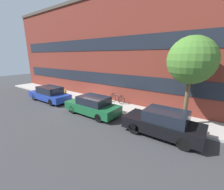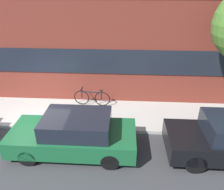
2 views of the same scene
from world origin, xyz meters
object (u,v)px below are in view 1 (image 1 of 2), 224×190
object	(u,v)px
parked_car_black	(163,123)
bicycle	(117,99)
parked_car_blue	(49,94)
parked_car_green	(93,105)
fire_hydrant	(66,93)
street_tree	(192,61)

from	to	relation	value
parked_car_black	bicycle	xyz separation A→B (m)	(-4.95, 2.92, -0.18)
parked_car_blue	parked_car_green	bearing A→B (deg)	-180.00
parked_car_green	fire_hydrant	world-z (taller)	parked_car_green
parked_car_green	parked_car_black	xyz separation A→B (m)	(5.11, 0.00, 0.04)
parked_car_green	bicycle	size ratio (longest dim) A/B	2.50
parked_car_blue	parked_car_black	distance (m)	10.64
parked_car_black	bicycle	size ratio (longest dim) A/B	2.44
fire_hydrant	bicycle	bearing A→B (deg)	13.05
parked_car_black	fire_hydrant	xyz separation A→B (m)	(-10.43, 1.65, -0.20)
bicycle	street_tree	distance (m)	6.65
fire_hydrant	street_tree	xyz separation A→B (m)	(11.11, 0.22, 3.40)
parked_car_blue	parked_car_green	size ratio (longest dim) A/B	1.09
parked_car_green	bicycle	xyz separation A→B (m)	(0.15, 2.92, -0.14)
parked_car_black	fire_hydrant	bearing A→B (deg)	-8.99
bicycle	parked_car_green	bearing A→B (deg)	91.46
parked_car_green	street_tree	distance (m)	6.89
parked_car_green	parked_car_black	size ratio (longest dim) A/B	1.02
parked_car_blue	bicycle	distance (m)	6.39
parked_car_blue	parked_car_black	bearing A→B (deg)	-180.00
bicycle	parked_car_black	bearing A→B (deg)	153.99
bicycle	street_tree	bearing A→B (deg)	173.93
parked_car_black	fire_hydrant	size ratio (longest dim) A/B	5.43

